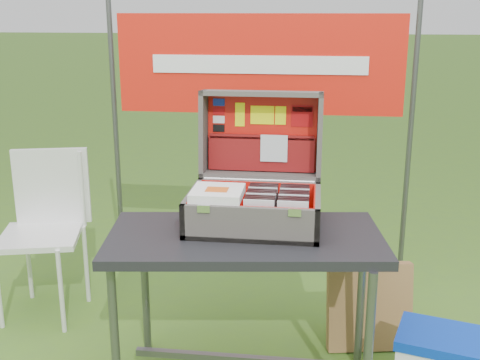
# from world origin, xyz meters

# --- Properties ---
(table) EXTENTS (1.19, 0.70, 0.70)m
(table) POSITION_xyz_m (0.05, 0.02, 0.35)
(table) COLOR black
(table) RESTS_ON ground
(table_top) EXTENTS (1.19, 0.70, 0.04)m
(table_top) POSITION_xyz_m (0.05, 0.02, 0.68)
(table_top) COLOR black
(table_top) RESTS_ON ground
(table_leg_fl) EXTENTS (0.04, 0.04, 0.66)m
(table_leg_fl) POSITION_xyz_m (-0.45, -0.20, 0.33)
(table_leg_fl) COLOR #59595B
(table_leg_fl) RESTS_ON ground
(table_leg_fr) EXTENTS (0.04, 0.04, 0.66)m
(table_leg_fr) POSITION_xyz_m (0.56, -0.20, 0.33)
(table_leg_fr) COLOR #59595B
(table_leg_fr) RESTS_ON ground
(table_leg_bl) EXTENTS (0.04, 0.04, 0.66)m
(table_leg_bl) POSITION_xyz_m (-0.45, 0.24, 0.33)
(table_leg_bl) COLOR #59595B
(table_leg_bl) RESTS_ON ground
(table_leg_br) EXTENTS (0.04, 0.04, 0.66)m
(table_leg_br) POSITION_xyz_m (0.56, 0.24, 0.33)
(table_leg_br) COLOR #59595B
(table_leg_br) RESTS_ON ground
(table_brace) EXTENTS (0.98, 0.03, 0.03)m
(table_brace) POSITION_xyz_m (0.05, 0.02, 0.12)
(table_brace) COLOR #59595B
(table_brace) RESTS_ON ground
(suitcase) EXTENTS (0.55, 0.56, 0.54)m
(suitcase) POSITION_xyz_m (0.08, 0.17, 0.97)
(suitcase) COLOR #5B5853
(suitcase) RESTS_ON table
(suitcase_base_bottom) EXTENTS (0.55, 0.40, 0.02)m
(suitcase_base_bottom) POSITION_xyz_m (0.08, 0.11, 0.72)
(suitcase_base_bottom) COLOR #5B5853
(suitcase_base_bottom) RESTS_ON table_top
(suitcase_base_wall_front) EXTENTS (0.55, 0.02, 0.15)m
(suitcase_base_wall_front) POSITION_xyz_m (0.08, -0.07, 0.78)
(suitcase_base_wall_front) COLOR #5B5853
(suitcase_base_wall_front) RESTS_ON table_top
(suitcase_base_wall_back) EXTENTS (0.55, 0.02, 0.15)m
(suitcase_base_wall_back) POSITION_xyz_m (0.08, 0.30, 0.78)
(suitcase_base_wall_back) COLOR #5B5853
(suitcase_base_wall_back) RESTS_ON table_top
(suitcase_base_wall_left) EXTENTS (0.02, 0.40, 0.15)m
(suitcase_base_wall_left) POSITION_xyz_m (-0.19, 0.11, 0.78)
(suitcase_base_wall_left) COLOR #5B5853
(suitcase_base_wall_left) RESTS_ON table_top
(suitcase_base_wall_right) EXTENTS (0.02, 0.40, 0.15)m
(suitcase_base_wall_right) POSITION_xyz_m (0.35, 0.11, 0.78)
(suitcase_base_wall_right) COLOR #5B5853
(suitcase_base_wall_right) RESTS_ON table_top
(suitcase_liner_floor) EXTENTS (0.51, 0.35, 0.01)m
(suitcase_liner_floor) POSITION_xyz_m (0.08, 0.11, 0.73)
(suitcase_liner_floor) COLOR red
(suitcase_liner_floor) RESTS_ON suitcase_base_bottom
(suitcase_latch_left) EXTENTS (0.05, 0.01, 0.03)m
(suitcase_latch_left) POSITION_xyz_m (-0.10, -0.09, 0.84)
(suitcase_latch_left) COLOR silver
(suitcase_latch_left) RESTS_ON suitcase_base_wall_front
(suitcase_latch_right) EXTENTS (0.05, 0.01, 0.03)m
(suitcase_latch_right) POSITION_xyz_m (0.26, -0.09, 0.84)
(suitcase_latch_right) COLOR silver
(suitcase_latch_right) RESTS_ON suitcase_base_wall_front
(suitcase_hinge) EXTENTS (0.50, 0.02, 0.02)m
(suitcase_hinge) POSITION_xyz_m (0.08, 0.31, 0.85)
(suitcase_hinge) COLOR silver
(suitcase_hinge) RESTS_ON suitcase_base_wall_back
(suitcase_lid_back) EXTENTS (0.55, 0.05, 0.40)m
(suitcase_lid_back) POSITION_xyz_m (0.08, 0.46, 1.04)
(suitcase_lid_back) COLOR #5B5853
(suitcase_lid_back) RESTS_ON suitcase_base_wall_back
(suitcase_lid_rim_far) EXTENTS (0.55, 0.15, 0.03)m
(suitcase_lid_rim_far) POSITION_xyz_m (0.08, 0.42, 1.23)
(suitcase_lid_rim_far) COLOR #5B5853
(suitcase_lid_rim_far) RESTS_ON suitcase_lid_back
(suitcase_lid_rim_near) EXTENTS (0.55, 0.15, 0.03)m
(suitcase_lid_rim_near) POSITION_xyz_m (0.08, 0.39, 0.86)
(suitcase_lid_rim_near) COLOR #5B5853
(suitcase_lid_rim_near) RESTS_ON suitcase_lid_back
(suitcase_lid_rim_left) EXTENTS (0.02, 0.18, 0.41)m
(suitcase_lid_rim_left) POSITION_xyz_m (-0.19, 0.40, 1.04)
(suitcase_lid_rim_left) COLOR #5B5853
(suitcase_lid_rim_left) RESTS_ON suitcase_lid_back
(suitcase_lid_rim_right) EXTENTS (0.02, 0.18, 0.41)m
(suitcase_lid_rim_right) POSITION_xyz_m (0.35, 0.40, 1.04)
(suitcase_lid_rim_right) COLOR #5B5853
(suitcase_lid_rim_right) RESTS_ON suitcase_lid_back
(suitcase_lid_liner) EXTENTS (0.51, 0.03, 0.35)m
(suitcase_lid_liner) POSITION_xyz_m (0.08, 0.45, 1.04)
(suitcase_lid_liner) COLOR red
(suitcase_lid_liner) RESTS_ON suitcase_lid_back
(suitcase_liner_wall_front) EXTENTS (0.51, 0.01, 0.13)m
(suitcase_liner_wall_front) POSITION_xyz_m (0.08, -0.06, 0.79)
(suitcase_liner_wall_front) COLOR red
(suitcase_liner_wall_front) RESTS_ON suitcase_base_bottom
(suitcase_liner_wall_back) EXTENTS (0.51, 0.01, 0.13)m
(suitcase_liner_wall_back) POSITION_xyz_m (0.08, 0.29, 0.79)
(suitcase_liner_wall_back) COLOR red
(suitcase_liner_wall_back) RESTS_ON suitcase_base_bottom
(suitcase_liner_wall_left) EXTENTS (0.01, 0.35, 0.13)m
(suitcase_liner_wall_left) POSITION_xyz_m (-0.17, 0.11, 0.79)
(suitcase_liner_wall_left) COLOR red
(suitcase_liner_wall_left) RESTS_ON suitcase_base_bottom
(suitcase_liner_wall_right) EXTENTS (0.01, 0.35, 0.13)m
(suitcase_liner_wall_right) POSITION_xyz_m (0.33, 0.11, 0.79)
(suitcase_liner_wall_right) COLOR red
(suitcase_liner_wall_right) RESTS_ON suitcase_base_bottom
(suitcase_lid_pocket) EXTENTS (0.49, 0.04, 0.16)m
(suitcase_lid_pocket) POSITION_xyz_m (0.08, 0.42, 0.95)
(suitcase_lid_pocket) COLOR maroon
(suitcase_lid_pocket) RESTS_ON suitcase_lid_liner
(suitcase_pocket_edge) EXTENTS (0.48, 0.02, 0.02)m
(suitcase_pocket_edge) POSITION_xyz_m (0.08, 0.42, 1.03)
(suitcase_pocket_edge) COLOR maroon
(suitcase_pocket_edge) RESTS_ON suitcase_lid_pocket
(suitcase_pocket_cd) EXTENTS (0.12, 0.02, 0.12)m
(suitcase_pocket_cd) POSITION_xyz_m (0.14, 0.41, 0.98)
(suitcase_pocket_cd) COLOR silver
(suitcase_pocket_cd) RESTS_ON suitcase_lid_pocket
(lid_sticker_cc_a) EXTENTS (0.05, 0.01, 0.03)m
(lid_sticker_cc_a) POSITION_xyz_m (-0.12, 0.46, 1.18)
(lid_sticker_cc_a) COLOR #1933B2
(lid_sticker_cc_a) RESTS_ON suitcase_lid_liner
(lid_sticker_cc_b) EXTENTS (0.05, 0.01, 0.03)m
(lid_sticker_cc_b) POSITION_xyz_m (-0.12, 0.45, 1.14)
(lid_sticker_cc_b) COLOR #A80B0E
(lid_sticker_cc_b) RESTS_ON suitcase_lid_liner
(lid_sticker_cc_c) EXTENTS (0.05, 0.01, 0.03)m
(lid_sticker_cc_c) POSITION_xyz_m (-0.12, 0.45, 1.10)
(lid_sticker_cc_c) COLOR white
(lid_sticker_cc_c) RESTS_ON suitcase_lid_liner
(lid_sticker_cc_d) EXTENTS (0.05, 0.01, 0.03)m
(lid_sticker_cc_d) POSITION_xyz_m (-0.12, 0.45, 1.06)
(lid_sticker_cc_d) COLOR black
(lid_sticker_cc_d) RESTS_ON suitcase_lid_liner
(lid_card_neon_tall) EXTENTS (0.04, 0.01, 0.11)m
(lid_card_neon_tall) POSITION_xyz_m (-0.02, 0.45, 1.13)
(lid_card_neon_tall) COLOR #E9F30C
(lid_card_neon_tall) RESTS_ON suitcase_lid_liner
(lid_card_neon_main) EXTENTS (0.11, 0.01, 0.08)m
(lid_card_neon_main) POSITION_xyz_m (0.08, 0.45, 1.13)
(lid_card_neon_main) COLOR #E9F30C
(lid_card_neon_main) RESTS_ON suitcase_lid_liner
(lid_card_neon_small) EXTENTS (0.05, 0.01, 0.08)m
(lid_card_neon_small) POSITION_xyz_m (0.17, 0.45, 1.13)
(lid_card_neon_small) COLOR #E9F30C
(lid_card_neon_small) RESTS_ON suitcase_lid_liner
(lid_sticker_band) EXTENTS (0.10, 0.01, 0.10)m
(lid_sticker_band) POSITION_xyz_m (0.26, 0.45, 1.13)
(lid_sticker_band) COLOR #A80B0E
(lid_sticker_band) RESTS_ON suitcase_lid_liner
(lid_sticker_band_bar) EXTENTS (0.09, 0.00, 0.02)m
(lid_sticker_band_bar) POSITION_xyz_m (0.26, 0.45, 1.16)
(lid_sticker_band_bar) COLOR black
(lid_sticker_band_bar) RESTS_ON suitcase_lid_liner
(cd_left_0) EXTENTS (0.12, 0.01, 0.14)m
(cd_left_0) POSITION_xyz_m (0.12, -0.04, 0.80)
(cd_left_0) COLOR silver
(cd_left_0) RESTS_ON suitcase_liner_floor
(cd_left_1) EXTENTS (0.12, 0.01, 0.14)m
(cd_left_1) POSITION_xyz_m (0.12, -0.02, 0.80)
(cd_left_1) COLOR black
(cd_left_1) RESTS_ON suitcase_liner_floor
(cd_left_2) EXTENTS (0.12, 0.01, 0.14)m
(cd_left_2) POSITION_xyz_m (0.12, 0.01, 0.80)
(cd_left_2) COLOR black
(cd_left_2) RESTS_ON suitcase_liner_floor
(cd_left_3) EXTENTS (0.12, 0.01, 0.14)m
(cd_left_3) POSITION_xyz_m (0.12, 0.03, 0.80)
(cd_left_3) COLOR black
(cd_left_3) RESTS_ON suitcase_liner_floor
(cd_left_4) EXTENTS (0.12, 0.01, 0.14)m
(cd_left_4) POSITION_xyz_m (0.12, 0.05, 0.80)
(cd_left_4) COLOR silver
(cd_left_4) RESTS_ON suitcase_liner_floor
(cd_left_5) EXTENTS (0.12, 0.01, 0.14)m
(cd_left_5) POSITION_xyz_m (0.12, 0.07, 0.80)
(cd_left_5) COLOR black
(cd_left_5) RESTS_ON suitcase_liner_floor
(cd_left_6) EXTENTS (0.12, 0.01, 0.14)m
(cd_left_6) POSITION_xyz_m (0.12, 0.09, 0.80)
(cd_left_6) COLOR black
(cd_left_6) RESTS_ON suitcase_liner_floor
(cd_left_7) EXTENTS (0.12, 0.01, 0.14)m
(cd_left_7) POSITION_xyz_m (0.12, 0.11, 0.80)
(cd_left_7) COLOR black
(cd_left_7) RESTS_ON suitcase_liner_floor
(cd_left_8) EXTENTS (0.12, 0.01, 0.14)m
(cd_left_8) POSITION_xyz_m (0.12, 0.14, 0.80)
(cd_left_8) COLOR silver
(cd_left_8) RESTS_ON suitcase_liner_floor
(cd_left_9) EXTENTS (0.12, 0.01, 0.14)m
(cd_left_9) POSITION_xyz_m (0.12, 0.16, 0.80)
(cd_left_9) COLOR black
(cd_left_9) RESTS_ON suitcase_liner_floor
(cd_left_10) EXTENTS (0.12, 0.01, 0.14)m
(cd_left_10) POSITION_xyz_m (0.12, 0.18, 0.80)
(cd_left_10) COLOR black
(cd_left_10) RESTS_ON suitcase_liner_floor
(cd_left_11) EXTENTS (0.12, 0.01, 0.14)m
(cd_left_11) POSITION_xyz_m (0.12, 0.20, 0.80)
(cd_left_11) COLOR black
(cd_left_11) RESTS_ON suitcase_liner_floor
(cd_right_0) EXTENTS (0.12, 0.01, 0.14)m
(cd_right_0) POSITION_xyz_m (0.25, -0.04, 0.80)
(cd_right_0) COLOR silver
(cd_right_0) RESTS_ON suitcase_liner_floor
(cd_right_1) EXTENTS (0.12, 0.01, 0.14)m
(cd_right_1) POSITION_xyz_m (0.25, -0.02, 0.80)
(cd_right_1) COLOR black
(cd_right_1) RESTS_ON suitcase_liner_floor
(cd_right_2) EXTENTS (0.12, 0.01, 0.14)m
(cd_right_2) POSITION_xyz_m (0.25, 0.01, 0.80)
(cd_right_2) COLOR black
(cd_right_2) RESTS_ON suitcase_liner_floor
(cd_right_3) EXTENTS (0.12, 0.01, 0.14)m
(cd_right_3) POSITION_xyz_m (0.25, 0.03, 0.80)
(cd_right_3) COLOR black
(cd_right_3) RESTS_ON suitcase_liner_floor
(cd_right_4) EXTENTS (0.12, 0.01, 0.14)m
(cd_right_4) POSITION_xyz_m (0.25, 0.05, 0.80)
(cd_right_4) COLOR silver
(cd_right_4) RESTS_ON suitcase_liner_floor
(cd_right_5) EXTENTS (0.12, 0.01, 0.14)m
(cd_right_5) POSITION_xyz_m (0.25, 0.07, 0.80)
(cd_right_5) COLOR black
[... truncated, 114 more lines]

